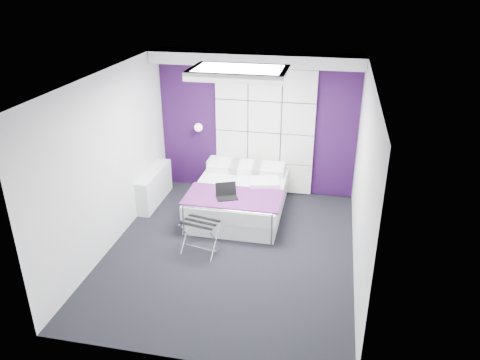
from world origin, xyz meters
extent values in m
plane|color=black|center=(0.00, 0.00, 0.00)|extent=(4.40, 4.40, 0.00)
plane|color=white|center=(0.00, 0.00, 2.60)|extent=(4.40, 4.40, 0.00)
plane|color=white|center=(0.00, 2.20, 1.30)|extent=(3.60, 0.00, 3.60)
plane|color=white|center=(-1.80, 0.00, 1.30)|extent=(0.00, 4.40, 4.40)
plane|color=white|center=(1.80, 0.00, 1.30)|extent=(0.00, 4.40, 4.40)
cube|color=#2A0D39|center=(0.00, 2.19, 1.30)|extent=(3.58, 0.02, 2.58)
cube|color=white|center=(0.00, 1.95, 2.50)|extent=(3.58, 0.50, 0.20)
sphere|color=white|center=(-1.05, 2.06, 1.22)|extent=(0.15, 0.15, 0.15)
cube|color=white|center=(-1.69, 1.30, 0.30)|extent=(0.22, 1.20, 0.60)
cube|color=white|center=(-0.12, 1.19, 0.14)|extent=(1.45, 1.82, 0.27)
cube|color=white|center=(-0.12, 1.19, 0.39)|extent=(1.49, 1.86, 0.23)
cube|color=#531652|center=(-0.12, 0.74, 0.51)|extent=(1.55, 0.82, 0.03)
cube|color=white|center=(-0.62, 2.02, 0.61)|extent=(0.50, 0.39, 0.06)
cube|color=black|center=(-0.43, -0.11, 0.50)|extent=(0.51, 0.38, 0.01)
cube|color=black|center=(-0.21, 0.67, 0.54)|extent=(0.33, 0.23, 0.02)
cube|color=black|center=(-0.21, 0.79, 0.65)|extent=(0.33, 0.01, 0.22)
camera|label=1|loc=(1.34, -5.80, 3.87)|focal=35.00mm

